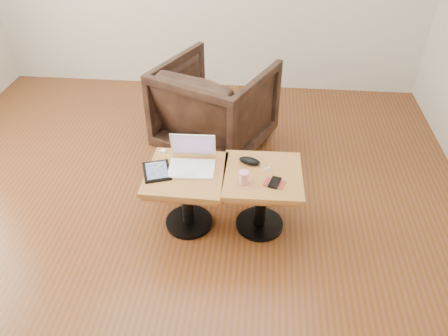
# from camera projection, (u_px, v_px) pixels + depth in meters

# --- Properties ---
(room_shell) EXTENTS (4.52, 4.52, 2.71)m
(room_shell) POSITION_uv_depth(u_px,v_px,m) (153.00, 42.00, 2.36)
(room_shell) COLOR #5A2D0C
(room_shell) RESTS_ON ground
(side_table_left) EXTENTS (0.53, 0.53, 0.47)m
(side_table_left) POSITION_uv_depth(u_px,v_px,m) (187.00, 186.00, 2.95)
(side_table_left) COLOR black
(side_table_left) RESTS_ON ground
(side_table_right) EXTENTS (0.53, 0.53, 0.47)m
(side_table_right) POSITION_uv_depth(u_px,v_px,m) (262.00, 187.00, 2.94)
(side_table_right) COLOR black
(side_table_right) RESTS_ON ground
(laptop) EXTENTS (0.31, 0.28, 0.21)m
(laptop) POSITION_uv_depth(u_px,v_px,m) (192.00, 161.00, 2.91)
(laptop) COLOR white
(laptop) RESTS_ON side_table_left
(tablet) EXTENTS (0.24, 0.26, 0.02)m
(tablet) POSITION_uv_depth(u_px,v_px,m) (157.00, 171.00, 2.87)
(tablet) COLOR black
(tablet) RESTS_ON side_table_left
(charging_adapter) EXTENTS (0.04, 0.04, 0.02)m
(charging_adapter) POSITION_uv_depth(u_px,v_px,m) (163.00, 151.00, 3.05)
(charging_adapter) COLOR white
(charging_adapter) RESTS_ON side_table_left
(glasses_case) EXTENTS (0.16, 0.11, 0.05)m
(glasses_case) POSITION_uv_depth(u_px,v_px,m) (250.00, 161.00, 2.94)
(glasses_case) COLOR black
(glasses_case) RESTS_ON side_table_right
(striped_cup) EXTENTS (0.07, 0.07, 0.08)m
(striped_cup) POSITION_uv_depth(u_px,v_px,m) (244.00, 177.00, 2.77)
(striped_cup) COLOR #E74757
(striped_cup) RESTS_ON side_table_right
(earbuds_tangle) EXTENTS (0.07, 0.05, 0.01)m
(earbuds_tangle) POSITION_uv_depth(u_px,v_px,m) (266.00, 168.00, 2.91)
(earbuds_tangle) COLOR white
(earbuds_tangle) RESTS_ON side_table_right
(phone_on_sleeve) EXTENTS (0.15, 0.13, 0.02)m
(phone_on_sleeve) POSITION_uv_depth(u_px,v_px,m) (275.00, 183.00, 2.78)
(phone_on_sleeve) COLOR maroon
(phone_on_sleeve) RESTS_ON side_table_right
(armchair) EXTENTS (1.13, 1.14, 0.79)m
(armchair) POSITION_uv_depth(u_px,v_px,m) (215.00, 107.00, 3.74)
(armchair) COLOR black
(armchair) RESTS_ON ground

